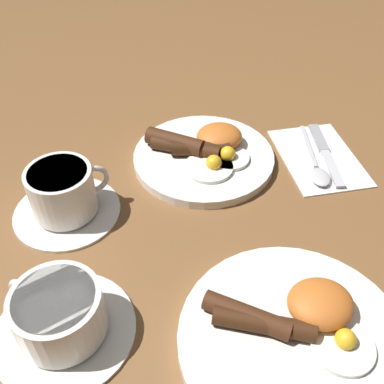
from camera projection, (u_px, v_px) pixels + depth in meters
name	position (u px, v px, depth m)	size (l,w,h in m)	color
ground_plane	(204.00, 161.00, 0.75)	(3.00, 3.00, 0.00)	brown
breakfast_plate_near	(204.00, 153.00, 0.74)	(0.23, 0.23, 0.05)	white
breakfast_plate_far	(296.00, 334.00, 0.50)	(0.26, 0.26, 0.05)	white
teacup_near	(64.00, 195.00, 0.63)	(0.15, 0.15, 0.08)	white
teacup_far	(60.00, 317.00, 0.49)	(0.16, 0.16, 0.07)	white
napkin	(319.00, 157.00, 0.75)	(0.12, 0.18, 0.01)	white
knife	(324.00, 150.00, 0.76)	(0.04, 0.17, 0.01)	silver
spoon	(318.00, 170.00, 0.72)	(0.05, 0.16, 0.01)	silver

